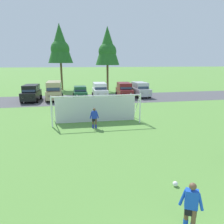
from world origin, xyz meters
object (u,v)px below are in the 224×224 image
object	(u,v)px
player_midfield_center	(191,207)
soccer_ball	(175,184)
parked_car_slot_far_left	(31,93)
parked_car_slot_center_left	(80,92)
parked_car_slot_center	(100,90)
parked_car_slot_center_right	(124,90)
soccer_goal	(96,108)
parked_car_slot_left	(54,90)
player_winger_left	(94,118)
parked_car_slot_right	(140,89)

from	to	relation	value
player_midfield_center	soccer_ball	bearing A→B (deg)	72.44
soccer_ball	parked_car_slot_far_left	world-z (taller)	parked_car_slot_far_left
soccer_ball	parked_car_slot_center_left	world-z (taller)	parked_car_slot_center_left
soccer_ball	parked_car_slot_center	world-z (taller)	parked_car_slot_center
parked_car_slot_far_left	parked_car_slot_center_right	world-z (taller)	same
parked_car_slot_center	parked_car_slot_center_right	world-z (taller)	same
soccer_goal	player_midfield_center	distance (m)	12.73
soccer_ball	parked_car_slot_center_right	distance (m)	23.00
parked_car_slot_center_right	parked_car_slot_left	bearing A→B (deg)	-179.09
player_midfield_center	parked_car_slot_left	distance (m)	25.50
player_winger_left	parked_car_slot_left	size ratio (longest dim) A/B	0.34
parked_car_slot_far_left	parked_car_slot_center	xyz separation A→B (m)	(9.35, 1.06, 0.00)
parked_car_slot_far_left	parked_car_slot_center_left	distance (m)	6.57
parked_car_slot_far_left	player_winger_left	bearing A→B (deg)	-62.90
player_midfield_center	soccer_goal	bearing A→B (deg)	96.14
soccer_goal	parked_car_slot_center_right	size ratio (longest dim) A/B	1.58
soccer_goal	parked_car_slot_left	size ratio (longest dim) A/B	1.55
soccer_ball	player_midfield_center	distance (m)	2.52
parked_car_slot_left	parked_car_slot_center	distance (m)	6.42
parked_car_slot_center	parked_car_slot_right	distance (m)	6.06
parked_car_slot_center_right	soccer_goal	bearing A→B (deg)	-114.39
parked_car_slot_center_left	parked_car_slot_far_left	bearing A→B (deg)	-171.34
soccer_goal	player_midfield_center	xyz separation A→B (m)	(1.36, -12.65, -0.47)
parked_car_slot_far_left	parked_car_slot_center	size ratio (longest dim) A/B	1.01
parked_car_slot_right	player_midfield_center	bearing A→B (deg)	-104.96
player_winger_left	parked_car_slot_center_left	xyz separation A→B (m)	(-0.43, 14.51, 0.05)
player_winger_left	parked_car_slot_center_right	bearing A→B (deg)	66.92
parked_car_slot_center_left	soccer_goal	bearing A→B (deg)	-86.45
parked_car_slot_center_left	player_winger_left	bearing A→B (deg)	-88.30
player_midfield_center	parked_car_slot_left	bearing A→B (deg)	102.87
soccer_goal	parked_car_slot_far_left	size ratio (longest dim) A/B	1.59
player_winger_left	soccer_goal	bearing A→B (deg)	77.51
parked_car_slot_far_left	parked_car_slot_right	bearing A→B (deg)	2.81
parked_car_slot_center	parked_car_slot_right	bearing A→B (deg)	-2.83
parked_car_slot_left	parked_car_slot_center_right	xyz separation A→B (m)	(9.93, 0.16, -0.23)
soccer_goal	player_midfield_center	size ratio (longest dim) A/B	4.54
parked_car_slot_center_right	parked_car_slot_right	distance (m)	2.52
player_winger_left	player_midfield_center	bearing A→B (deg)	-81.06
parked_car_slot_center_left	parked_car_slot_center_right	world-z (taller)	parked_car_slot_center_right
parked_car_slot_center	parked_car_slot_right	xyz separation A→B (m)	(6.05, -0.30, 0.00)
player_midfield_center	parked_car_slot_far_left	world-z (taller)	parked_car_slot_far_left
parked_car_slot_left	player_winger_left	bearing A→B (deg)	-74.09
soccer_goal	parked_car_slot_right	size ratio (longest dim) A/B	1.59
parked_car_slot_left	parked_car_slot_right	xyz separation A→B (m)	(12.43, 0.41, -0.23)
parked_car_slot_far_left	soccer_ball	bearing A→B (deg)	-67.11
parked_car_slot_far_left	parked_car_slot_right	xyz separation A→B (m)	(15.40, 0.76, 0.00)
soccer_ball	player_midfield_center	world-z (taller)	player_midfield_center
soccer_ball	parked_car_slot_center_left	bearing A→B (deg)	97.09
parked_car_slot_left	parked_car_slot_center_left	xyz separation A→B (m)	(3.52, 0.65, -0.47)
player_midfield_center	parked_car_slot_center	bearing A→B (deg)	88.44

